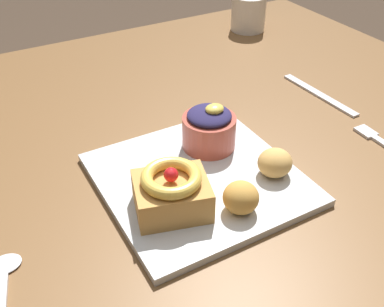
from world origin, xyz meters
name	(u,v)px	position (x,y,z in m)	size (l,w,h in m)	color
dining_table	(163,196)	(0.00, 0.00, 0.65)	(1.37, 1.08, 0.73)	brown
front_plate	(199,179)	(0.02, -0.09, 0.74)	(0.28, 0.28, 0.01)	silver
cake_slice	(172,192)	(-0.05, -0.13, 0.77)	(0.12, 0.10, 0.07)	#C68E47
berry_ramekin	(209,128)	(0.07, -0.03, 0.78)	(0.08, 0.08, 0.08)	#B24C3D
fritter_front	(275,163)	(0.12, -0.14, 0.76)	(0.05, 0.05, 0.04)	tan
fritter_middle	(241,197)	(0.03, -0.18, 0.76)	(0.05, 0.05, 0.04)	gold
fork	(381,142)	(0.34, -0.15, 0.73)	(0.03, 0.13, 0.00)	silver
spoon	(3,282)	(-0.27, -0.13, 0.73)	(0.05, 0.12, 0.00)	silver
knife	(319,94)	(0.36, 0.03, 0.73)	(0.19, 0.02, 0.00)	silver
coffee_mug	(248,13)	(0.44, 0.39, 0.77)	(0.09, 0.09, 0.09)	silver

